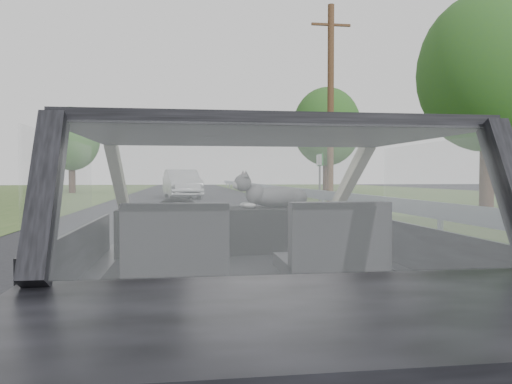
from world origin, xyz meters
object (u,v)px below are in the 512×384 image
object	(u,v)px
highway_sign	(320,179)
utility_pole	(331,105)
other_car	(182,184)
subject_car	(249,264)
cat	(278,195)

from	to	relation	value
highway_sign	utility_pole	size ratio (longest dim) A/B	0.26
other_car	utility_pole	distance (m)	10.20
subject_car	other_car	bearing A→B (deg)	91.09
cat	highway_sign	size ratio (longest dim) A/B	0.26
cat	highway_sign	distance (m)	18.04
other_car	utility_pole	world-z (taller)	utility_pole
cat	other_car	bearing A→B (deg)	79.63
highway_sign	utility_pole	xyz separation A→B (m)	(0.49, 0.09, 3.18)
subject_car	cat	world-z (taller)	subject_car
subject_car	highway_sign	distance (m)	18.74
subject_car	other_car	distance (m)	25.21
utility_pole	highway_sign	bearing A→B (deg)	-169.23
cat	utility_pole	world-z (taller)	utility_pole
subject_car	utility_pole	xyz separation A→B (m)	(5.88, 18.04, 3.55)
utility_pole	cat	bearing A→B (deg)	-107.84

